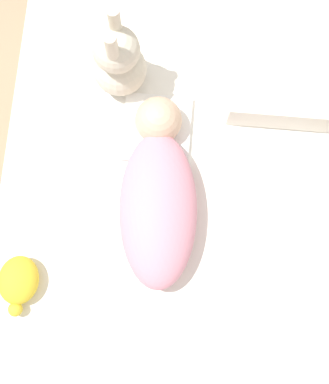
% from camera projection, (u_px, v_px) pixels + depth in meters
% --- Properties ---
extents(ground_plane, '(12.00, 12.00, 0.00)m').
position_uv_depth(ground_plane, '(170.00, 194.00, 1.74)').
color(ground_plane, '#9E8466').
extents(bed_mattress, '(1.31, 0.96, 0.23)m').
position_uv_depth(bed_mattress, '(170.00, 186.00, 1.63)').
color(bed_mattress, white).
rests_on(bed_mattress, ground_plane).
extents(burp_cloth, '(0.20, 0.19, 0.02)m').
position_uv_depth(burp_cloth, '(157.00, 129.00, 1.54)').
color(burp_cloth, white).
rests_on(burp_cloth, bed_mattress).
extents(swaddled_baby, '(0.54, 0.24, 0.13)m').
position_uv_depth(swaddled_baby, '(158.00, 194.00, 1.44)').
color(swaddled_baby, pink).
rests_on(swaddled_baby, bed_mattress).
extents(pillow, '(0.37, 0.30, 0.11)m').
position_uv_depth(pillow, '(284.00, 62.00, 1.53)').
color(pillow, white).
rests_on(pillow, bed_mattress).
extents(bunny_plush, '(0.15, 0.15, 0.33)m').
position_uv_depth(bunny_plush, '(118.00, 61.00, 1.46)').
color(bunny_plush, beige).
rests_on(bunny_plush, bed_mattress).
extents(turtle_plush, '(0.16, 0.11, 0.07)m').
position_uv_depth(turtle_plush, '(18.00, 282.00, 1.42)').
color(turtle_plush, yellow).
rests_on(turtle_plush, bed_mattress).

